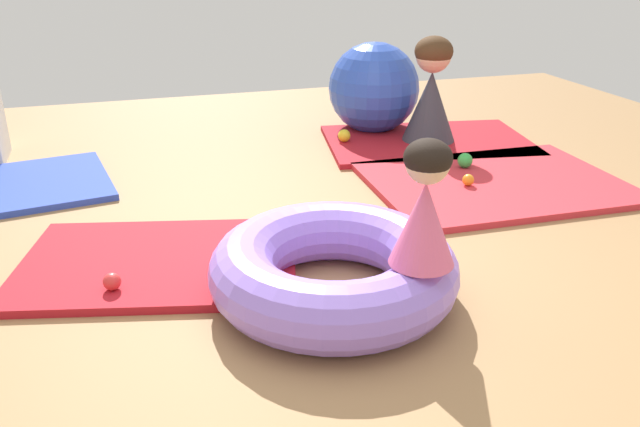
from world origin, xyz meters
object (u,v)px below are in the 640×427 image
object	(u,v)px
play_ball_yellow	(344,136)
child_in_pink	(425,205)
play_ball_orange	(468,180)
play_ball_red	(112,282)
inflatable_cushion	(334,269)
exercise_ball_large	(374,88)
play_ball_blue	(432,124)
adult_seated	(431,91)
play_ball_green	(465,160)

from	to	relation	value
play_ball_yellow	child_in_pink	bearing A→B (deg)	-102.02
play_ball_orange	play_ball_red	world-z (taller)	play_ball_red
inflatable_cushion	exercise_ball_large	size ratio (longest dim) A/B	1.50
play_ball_orange	play_ball_yellow	distance (m)	1.19
play_ball_orange	play_ball_blue	xyz separation A→B (m)	(0.36, 1.23, 0.00)
adult_seated	exercise_ball_large	world-z (taller)	adult_seated
play_ball_yellow	exercise_ball_large	distance (m)	0.55
inflatable_cushion	play_ball_yellow	xyz separation A→B (m)	(0.77, 2.09, -0.06)
play_ball_yellow	play_ball_green	world-z (taller)	play_ball_green
play_ball_orange	play_ball_yellow	xyz separation A→B (m)	(-0.43, 1.11, 0.01)
play_ball_blue	play_ball_yellow	xyz separation A→B (m)	(-0.79, -0.12, 0.01)
child_in_pink	play_ball_orange	world-z (taller)	child_in_pink
adult_seated	play_ball_blue	bearing A→B (deg)	34.05
inflatable_cushion	play_ball_orange	bearing A→B (deg)	39.34
play_ball_green	exercise_ball_large	bearing A→B (deg)	101.35
child_in_pink	play_ball_blue	size ratio (longest dim) A/B	6.46
play_ball_blue	play_ball_red	world-z (taller)	same
play_ball_yellow	play_ball_red	distance (m)	2.48
child_in_pink	play_ball_green	distance (m)	1.98
exercise_ball_large	play_ball_yellow	bearing A→B (deg)	-138.22
play_ball_green	exercise_ball_large	size ratio (longest dim) A/B	0.14
inflatable_cushion	exercise_ball_large	distance (m)	2.67
play_ball_blue	play_ball_yellow	distance (m)	0.80
inflatable_cushion	child_in_pink	size ratio (longest dim) A/B	2.14
play_ball_blue	play_ball_yellow	size ratio (longest dim) A/B	0.83
child_in_pink	play_ball_yellow	xyz separation A→B (m)	(0.51, 2.40, -0.44)
play_ball_yellow	exercise_ball_large	world-z (taller)	exercise_ball_large
adult_seated	play_ball_red	distance (m)	2.88
play_ball_yellow	adult_seated	bearing A→B (deg)	-12.06
child_in_pink	play_ball_yellow	size ratio (longest dim) A/B	5.33
adult_seated	play_ball_yellow	world-z (taller)	adult_seated
play_ball_orange	exercise_ball_large	size ratio (longest dim) A/B	0.10
child_in_pink	play_ball_orange	size ratio (longest dim) A/B	6.94
play_ball_yellow	exercise_ball_large	size ratio (longest dim) A/B	0.13
play_ball_red	play_ball_blue	bearing A→B (deg)	37.79
play_ball_blue	play_ball_green	bearing A→B (deg)	-102.96
inflatable_cushion	play_ball_red	world-z (taller)	inflatable_cushion
inflatable_cushion	adult_seated	xyz separation A→B (m)	(1.40, 1.96, 0.27)
inflatable_cushion	play_ball_yellow	world-z (taller)	inflatable_cushion
play_ball_blue	play_ball_orange	bearing A→B (deg)	-106.23
inflatable_cushion	play_ball_blue	bearing A→B (deg)	54.82
play_ball_blue	play_ball_red	size ratio (longest dim) A/B	1.00
play_ball_orange	play_ball_red	size ratio (longest dim) A/B	0.93
play_ball_orange	play_ball_red	xyz separation A→B (m)	(-2.12, -0.70, 0.00)
inflatable_cushion	play_ball_red	xyz separation A→B (m)	(-0.92, 0.29, -0.06)
play_ball_red	child_in_pink	bearing A→B (deg)	-26.57
child_in_pink	exercise_ball_large	xyz separation A→B (m)	(0.86, 2.71, -0.17)
play_ball_orange	child_in_pink	bearing A→B (deg)	-126.15
inflatable_cushion	play_ball_orange	xyz separation A→B (m)	(1.20, 0.99, -0.07)
adult_seated	play_ball_green	bearing A→B (deg)	-118.24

